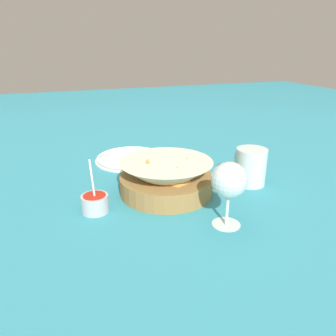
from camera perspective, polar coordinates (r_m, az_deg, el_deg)
ground_plane at (r=0.88m, az=-1.04°, el=-3.41°), size 4.00×4.00×0.00m
food_basket at (r=0.83m, az=0.01°, el=-1.84°), size 0.24×0.24×0.10m
sauce_cup at (r=0.76m, az=-12.60°, el=-5.88°), size 0.07×0.06×0.12m
wine_glass at (r=0.67m, az=10.59°, el=-2.41°), size 0.07×0.07×0.14m
beer_mug at (r=0.91m, az=14.12°, el=0.06°), size 0.12×0.08×0.10m
side_plate at (r=1.08m, az=-6.58°, el=1.71°), size 0.23×0.23×0.01m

